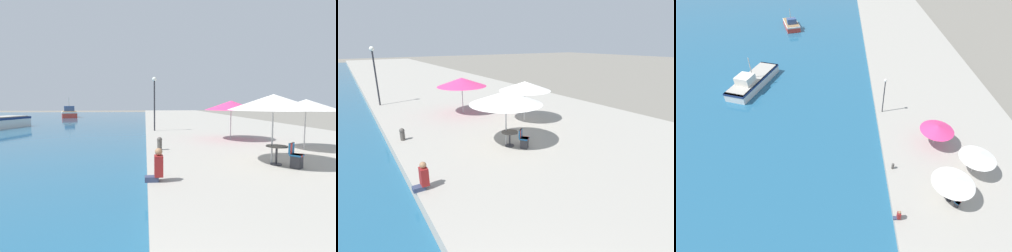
# 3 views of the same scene
# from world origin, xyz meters

# --- Properties ---
(quay_promenade) EXTENTS (16.00, 90.00, 0.53)m
(quay_promenade) POSITION_xyz_m (8.00, 37.00, 0.27)
(quay_promenade) COLOR #A39E93
(quay_promenade) RESTS_ON ground_plane
(cafe_umbrella_pink) EXTENTS (3.50, 3.50, 2.72)m
(cafe_umbrella_pink) POSITION_xyz_m (4.88, 8.86, 2.94)
(cafe_umbrella_pink) COLOR #B7B7B7
(cafe_umbrella_pink) RESTS_ON quay_promenade
(cafe_umbrella_white) EXTENTS (3.24, 3.24, 2.56)m
(cafe_umbrella_white) POSITION_xyz_m (8.05, 11.74, 2.81)
(cafe_umbrella_white) COLOR #B7B7B7
(cafe_umbrella_white) RESTS_ON quay_promenade
(cafe_umbrella_striped) EXTENTS (3.43, 3.43, 2.52)m
(cafe_umbrella_striped) POSITION_xyz_m (5.49, 15.69, 2.76)
(cafe_umbrella_striped) COLOR #B7B7B7
(cafe_umbrella_striped) RESTS_ON quay_promenade
(cafe_table) EXTENTS (0.80, 0.80, 0.74)m
(cafe_table) POSITION_xyz_m (4.98, 8.68, 1.07)
(cafe_table) COLOR #333338
(cafe_table) RESTS_ON quay_promenade
(cafe_chair_left) EXTENTS (0.58, 0.59, 0.91)m
(cafe_chair_left) POSITION_xyz_m (5.42, 8.11, 0.86)
(cafe_chair_left) COLOR #2D2D33
(cafe_chair_left) RESTS_ON quay_promenade
(cafe_chair_right) EXTENTS (0.58, 0.59, 0.91)m
(cafe_chair_right) POSITION_xyz_m (5.45, 8.14, 0.86)
(cafe_chair_right) COLOR #2D2D33
(cafe_chair_right) RESTS_ON quay_promenade
(person_at_quay) EXTENTS (0.55, 0.36, 1.03)m
(person_at_quay) POSITION_xyz_m (0.29, 6.93, 0.99)
(person_at_quay) COLOR #333D5B
(person_at_quay) RESTS_ON quay_promenade
(mooring_bollard) EXTENTS (0.26, 0.26, 0.65)m
(mooring_bollard) POSITION_xyz_m (0.66, 12.29, 0.88)
(mooring_bollard) COLOR #4C4742
(mooring_bollard) RESTS_ON quay_promenade
(lamppost) EXTENTS (0.36, 0.36, 4.56)m
(lamppost) POSITION_xyz_m (0.74, 21.51, 3.63)
(lamppost) COLOR #232328
(lamppost) RESTS_ON quay_promenade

